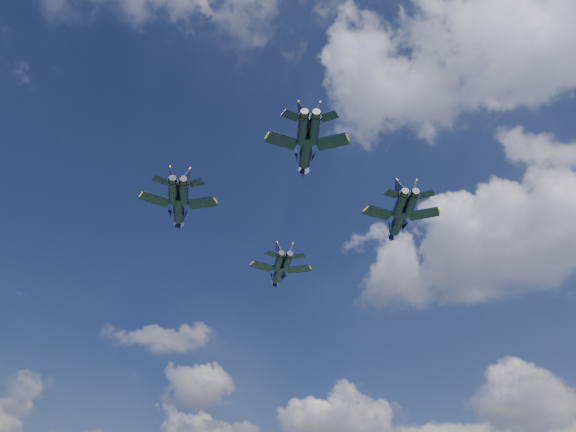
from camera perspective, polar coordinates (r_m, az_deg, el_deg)
The scene contains 4 objects.
jet_lead at distance 118.45m, azimuth -0.96°, elevation -5.83°, with size 14.63×14.64×3.98m.
jet_left at distance 102.27m, azimuth -11.03°, elevation 0.66°, with size 15.27×15.62×4.20m.
jet_right at distance 105.41m, azimuth 11.10°, elevation -0.55°, with size 14.73×17.04×4.36m.
jet_slot at distance 85.05m, azimuth 1.82°, elevation 6.53°, with size 13.06×15.13×3.86m.
Camera 1 is at (43.21, -71.26, 6.99)m, focal length 35.00 mm.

